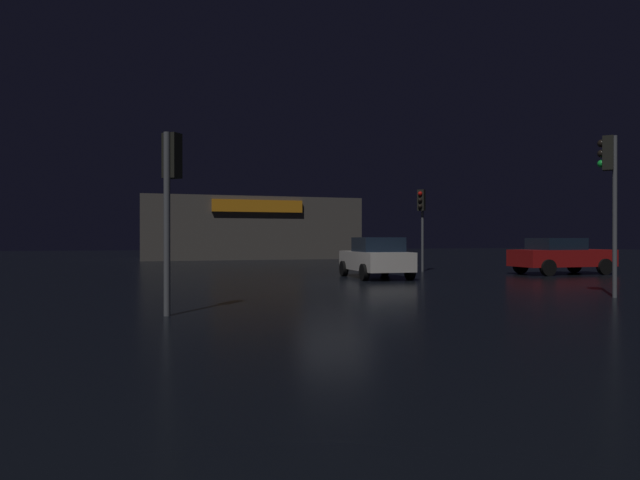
{
  "coord_description": "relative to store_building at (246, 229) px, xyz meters",
  "views": [
    {
      "loc": [
        -6.2,
        -18.0,
        1.55
      ],
      "look_at": [
        0.75,
        4.11,
        1.49
      ],
      "focal_mm": 31.56,
      "sensor_mm": 36.0,
      "label": 1
    }
  ],
  "objects": [
    {
      "name": "car_far",
      "position": [
        0.88,
        -24.55,
        -1.52
      ],
      "size": [
        2.2,
        4.05,
        1.6
      ],
      "color": "silver",
      "rests_on": "ground"
    },
    {
      "name": "ground_plane",
      "position": [
        -1.65,
        -26.96,
        -2.32
      ],
      "size": [
        120.0,
        120.0,
        0.0
      ],
      "primitive_type": "plane",
      "color": "black"
    },
    {
      "name": "car_near",
      "position": [
        9.49,
        -24.78,
        -1.51
      ],
      "size": [
        4.38,
        2.07,
        1.57
      ],
      "color": "#A51414",
      "rests_on": "ground"
    },
    {
      "name": "traffic_signal_cross_left",
      "position": [
        3.87,
        -33.13,
        0.88
      ],
      "size": [
        0.42,
        0.43,
        4.25
      ],
      "color": "#595B60",
      "rests_on": "ground"
    },
    {
      "name": "traffic_signal_opposite",
      "position": [
        -7.32,
        -33.22,
        0.38
      ],
      "size": [
        0.42,
        0.43,
        3.68
      ],
      "color": "#595B60",
      "rests_on": "ground"
    },
    {
      "name": "store_building",
      "position": [
        0.0,
        0.0,
        0.0
      ],
      "size": [
        16.18,
        10.1,
        4.64
      ],
      "color": "#4C4742",
      "rests_on": "ground"
    },
    {
      "name": "traffic_signal_main",
      "position": [
        4.6,
        -21.26,
        0.56
      ],
      "size": [
        0.42,
        0.42,
        3.84
      ],
      "color": "#595B60",
      "rests_on": "ground"
    }
  ]
}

